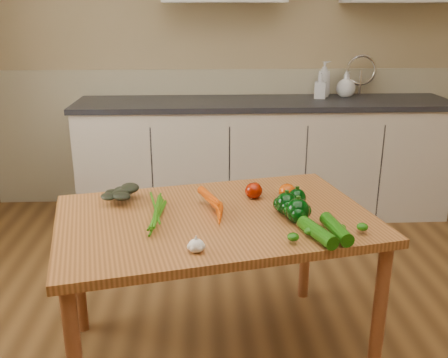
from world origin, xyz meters
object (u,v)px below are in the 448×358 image
pepper_b (297,198)px  zucchini_b (317,232)px  soap_bottle_c (346,84)px  pepper_c (298,211)px  zucchini_a (336,229)px  pepper_a (286,204)px  table (215,232)px  tomato_b (255,188)px  soap_bottle_b (320,86)px  carrot_bunch (196,207)px  soap_bottle_a (324,79)px  garlic_bulb (196,246)px  tomato_c (287,191)px  leafy_greens (116,193)px  tomato_a (254,191)px

pepper_b → zucchini_b: pepper_b is taller
soap_bottle_c → pepper_c: size_ratio=1.92×
pepper_b → zucchini_a: pepper_b is taller
zucchini_b → pepper_a: bearing=106.8°
table → soap_bottle_c: soap_bottle_c is taller
pepper_b → tomato_b: bearing=135.1°
zucchini_a → pepper_c: bearing=132.5°
soap_bottle_b → carrot_bunch: soap_bottle_b is taller
pepper_c → zucchini_b: size_ratio=0.48×
pepper_c → zucchini_b: 0.17m
zucchini_a → soap_bottle_a: bearing=78.2°
garlic_bulb → tomato_b: bearing=65.2°
tomato_c → tomato_b: bearing=152.0°
tomato_b → tomato_c: size_ratio=0.78×
soap_bottle_c → carrot_bunch: soap_bottle_c is taller
soap_bottle_b → pepper_b: soap_bottle_b is taller
soap_bottle_c → zucchini_b: soap_bottle_c is taller
leafy_greens → pepper_a: 0.77m
table → pepper_c: (0.34, -0.09, 0.13)m
leafy_greens → pepper_a: (0.75, -0.17, 0.00)m
soap_bottle_c → tomato_b: (-0.89, -1.65, -0.26)m
leafy_greens → soap_bottle_c: bearing=48.6°
zucchini_b → table: bearing=146.5°
soap_bottle_b → tomato_c: bearing=89.0°
leafy_greens → carrot_bunch: bearing=-23.1°
pepper_b → zucchini_a: bearing=-73.3°
soap_bottle_b → carrot_bunch: 2.08m
soap_bottle_c → pepper_b: size_ratio=2.41×
carrot_bunch → soap_bottle_a: bearing=50.1°
leafy_greens → zucchini_a: 0.99m
zucchini_b → carrot_bunch: bearing=149.9°
carrot_bunch → pepper_b: size_ratio=3.07×
soap_bottle_b → pepper_c: soap_bottle_b is taller
soap_bottle_c → table: bearing=112.9°
pepper_a → tomato_a: bearing=121.1°
leafy_greens → tomato_a: 0.63m
table → carrot_bunch: bearing=156.1°
carrot_bunch → zucchini_b: carrot_bunch is taller
pepper_a → soap_bottle_c: bearing=67.7°
pepper_a → leafy_greens: bearing=167.3°
leafy_greens → zucchini_a: leafy_greens is taller
soap_bottle_a → tomato_b: size_ratio=4.43×
pepper_a → table: bearing=-179.6°
zucchini_b → pepper_c: bearing=105.2°
pepper_a → tomato_b: (-0.11, 0.26, -0.02)m
leafy_greens → tomato_b: 0.65m
pepper_a → pepper_b: 0.11m
soap_bottle_c → garlic_bulb: 2.55m
zucchini_a → tomato_b: bearing=118.7°
soap_bottle_c → tomato_c: 1.89m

